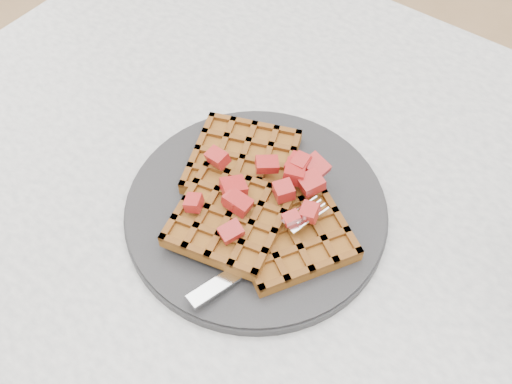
# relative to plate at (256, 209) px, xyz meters

# --- Properties ---
(table) EXTENTS (1.20, 0.80, 0.75)m
(table) POSITION_rel_plate_xyz_m (0.11, 0.04, -0.12)
(table) COLOR silver
(table) RESTS_ON ground
(plate) EXTENTS (0.29, 0.29, 0.02)m
(plate) POSITION_rel_plate_xyz_m (0.00, 0.00, 0.00)
(plate) COLOR black
(plate) RESTS_ON table
(waffles) EXTENTS (0.25, 0.21, 0.03)m
(waffles) POSITION_rel_plate_xyz_m (0.00, -0.00, 0.02)
(waffles) COLOR #92581F
(waffles) RESTS_ON plate
(strawberry_pile) EXTENTS (0.15, 0.15, 0.02)m
(strawberry_pile) POSITION_rel_plate_xyz_m (-0.00, -0.00, 0.05)
(strawberry_pile) COLOR #880002
(strawberry_pile) RESTS_ON waffles
(fork) EXTENTS (0.07, 0.18, 0.02)m
(fork) POSITION_rel_plate_xyz_m (0.05, -0.04, 0.02)
(fork) COLOR silver
(fork) RESTS_ON plate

